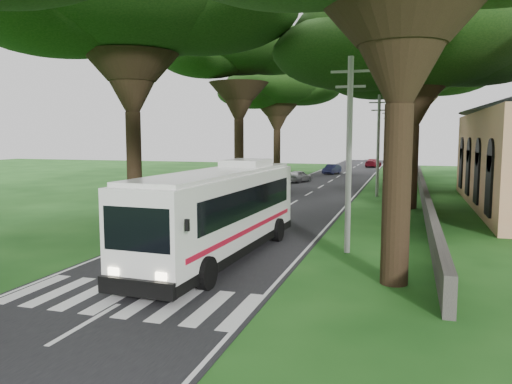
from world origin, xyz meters
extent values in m
plane|color=#154212|center=(0.00, 0.00, 0.00)|extent=(140.00, 140.00, 0.00)
cube|color=black|center=(0.00, 25.00, 0.01)|extent=(8.00, 120.00, 0.04)
cube|color=silver|center=(0.00, -2.00, 0.00)|extent=(8.00, 3.00, 0.01)
cube|color=#383533|center=(9.00, 24.00, 0.60)|extent=(0.35, 50.00, 1.20)
cylinder|color=gray|center=(5.50, 6.00, 4.00)|extent=(0.24, 0.24, 8.00)
cube|color=gray|center=(5.50, 6.00, 7.40)|extent=(1.60, 0.10, 0.10)
cube|color=gray|center=(5.50, 6.00, 6.80)|extent=(1.20, 0.10, 0.10)
cylinder|color=gray|center=(5.50, 26.00, 4.00)|extent=(0.24, 0.24, 8.00)
cube|color=gray|center=(5.50, 26.00, 7.40)|extent=(1.60, 0.10, 0.10)
cube|color=gray|center=(5.50, 26.00, 6.80)|extent=(1.20, 0.10, 0.10)
cylinder|color=gray|center=(5.50, 46.00, 4.00)|extent=(0.24, 0.24, 8.00)
cube|color=gray|center=(5.50, 46.00, 7.40)|extent=(1.60, 0.10, 0.10)
cube|color=gray|center=(5.50, 46.00, 6.80)|extent=(1.20, 0.10, 0.10)
cylinder|color=black|center=(-8.00, 12.00, 3.12)|extent=(0.90, 0.90, 6.23)
cone|color=black|center=(-8.00, 12.00, 8.13)|extent=(3.20, 3.20, 3.80)
cylinder|color=black|center=(-7.50, 30.00, 3.16)|extent=(0.90, 0.90, 6.33)
cone|color=black|center=(-7.50, 30.00, 8.23)|extent=(3.20, 3.20, 3.80)
ellipsoid|color=black|center=(-7.50, 30.00, 13.06)|extent=(12.51, 12.51, 5.25)
cylinder|color=black|center=(-8.50, 48.00, 2.77)|extent=(0.90, 0.90, 5.53)
cone|color=black|center=(-8.50, 48.00, 7.43)|extent=(3.20, 3.20, 3.80)
ellipsoid|color=black|center=(-8.50, 48.00, 11.30)|extent=(13.18, 13.18, 5.54)
cylinder|color=black|center=(7.50, 2.00, 2.92)|extent=(0.90, 0.90, 5.85)
cone|color=black|center=(7.50, 2.00, 7.75)|extent=(3.20, 3.20, 3.80)
cylinder|color=black|center=(8.00, 20.00, 2.75)|extent=(0.90, 0.90, 5.49)
cone|color=black|center=(8.00, 20.00, 7.39)|extent=(3.20, 3.20, 3.80)
ellipsoid|color=black|center=(8.00, 20.00, 11.20)|extent=(16.03, 16.03, 6.73)
cylinder|color=black|center=(7.50, 38.00, 2.83)|extent=(0.90, 0.90, 5.66)
cone|color=black|center=(7.50, 38.00, 7.56)|extent=(3.20, 3.20, 3.80)
ellipsoid|color=black|center=(7.50, 38.00, 11.58)|extent=(13.97, 13.97, 5.87)
cylinder|color=black|center=(8.50, 56.00, 3.24)|extent=(0.90, 0.90, 6.48)
cone|color=black|center=(8.50, 56.00, 8.38)|extent=(3.20, 3.20, 3.80)
ellipsoid|color=black|center=(8.50, 56.00, 13.40)|extent=(15.07, 15.07, 6.33)
cube|color=white|center=(0.80, 3.55, 1.89)|extent=(2.97, 11.89, 2.90)
cube|color=black|center=(0.81, 3.84, 2.31)|extent=(2.94, 9.73, 1.08)
cube|color=black|center=(0.80, 3.55, 0.49)|extent=(3.01, 11.93, 0.34)
cube|color=#BA0C29|center=(0.80, 3.55, 1.23)|extent=(2.97, 10.71, 0.18)
cube|color=white|center=(0.80, 3.55, 3.40)|extent=(2.75, 11.29, 0.18)
cylinder|color=black|center=(-0.60, -0.33, 0.54)|extent=(0.39, 1.09, 1.08)
cylinder|color=black|center=(1.85, -0.43, 0.54)|extent=(0.39, 1.09, 1.08)
cylinder|color=black|center=(-0.26, 7.33, 0.54)|extent=(0.39, 1.09, 1.08)
cylinder|color=black|center=(2.19, 7.22, 0.54)|extent=(0.39, 1.09, 1.08)
imported|color=#9F9EA3|center=(-3.00, 35.89, 0.64)|extent=(2.38, 3.86, 1.23)
imported|color=#21234E|center=(-1.34, 47.87, 0.63)|extent=(2.01, 3.80, 1.19)
imported|color=maroon|center=(2.68, 63.16, 0.66)|extent=(2.43, 4.59, 1.27)
imported|color=black|center=(-7.06, 12.94, 0.75)|extent=(0.44, 0.60, 1.51)
camera|label=1|loc=(7.83, -14.59, 4.86)|focal=35.00mm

